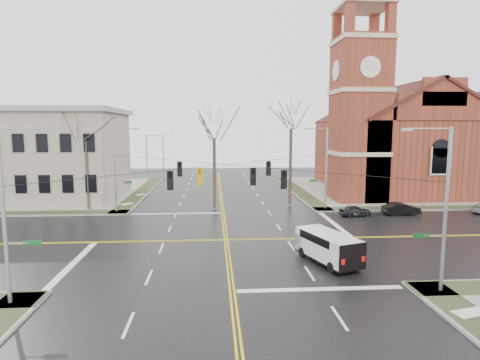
{
  "coord_description": "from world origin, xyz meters",
  "views": [
    {
      "loc": [
        -0.99,
        -31.9,
        9.07
      ],
      "look_at": [
        1.55,
        6.0,
        4.15
      ],
      "focal_mm": 30.0,
      "sensor_mm": 36.0,
      "label": 1
    }
  ],
  "objects": [
    {
      "name": "signal_pole_sw",
      "position": [
        -11.32,
        -11.5,
        4.95
      ],
      "size": [
        2.75,
        0.22,
        9.0
      ],
      "color": "gray",
      "rests_on": "ground"
    },
    {
      "name": "tree_nw_near",
      "position": [
        -0.87,
        12.82,
        8.5
      ],
      "size": [
        4.0,
        4.0,
        11.75
      ],
      "color": "#382D23",
      "rests_on": "ground"
    },
    {
      "name": "civic_building_a",
      "position": [
        -22.0,
        20.0,
        5.5
      ],
      "size": [
        18.0,
        14.0,
        11.0
      ],
      "primitive_type": "cube",
      "color": "gray",
      "rests_on": "ground"
    },
    {
      "name": "tree_nw_far",
      "position": [
        -14.85,
        13.04,
        8.16
      ],
      "size": [
        4.0,
        4.0,
        11.27
      ],
      "color": "#382D23",
      "rests_on": "ground"
    },
    {
      "name": "parked_car_b",
      "position": [
        18.79,
        8.37,
        0.65
      ],
      "size": [
        4.01,
        1.64,
        1.29
      ],
      "primitive_type": "imported",
      "rotation": [
        0.0,
        0.0,
        1.64
      ],
      "color": "black",
      "rests_on": "ground"
    },
    {
      "name": "cargo_van",
      "position": [
        6.63,
        -5.87,
        1.19
      ],
      "size": [
        3.67,
        5.67,
        2.02
      ],
      "rotation": [
        0.0,
        0.0,
        0.33
      ],
      "color": "white",
      "rests_on": "ground"
    },
    {
      "name": "tree_ne",
      "position": [
        8.01,
        14.2,
        9.63
      ],
      "size": [
        4.0,
        4.0,
        13.35
      ],
      "color": "#382D23",
      "rests_on": "ground"
    },
    {
      "name": "traffic_signals",
      "position": [
        -0.0,
        -0.67,
        5.45
      ],
      "size": [
        8.21,
        8.26,
        1.3
      ],
      "color": "black",
      "rests_on": "ground"
    },
    {
      "name": "parked_car_a",
      "position": [
        13.69,
        8.09,
        0.56
      ],
      "size": [
        3.44,
        1.77,
        1.12
      ],
      "primitive_type": "imported",
      "rotation": [
        0.0,
        0.0,
        1.71
      ],
      "color": "black",
      "rests_on": "ground"
    },
    {
      "name": "church",
      "position": [
        24.76,
        24.78,
        8.43
      ],
      "size": [
        24.28,
        27.48,
        27.5
      ],
      "color": "brown",
      "rests_on": "ground"
    },
    {
      "name": "road_markings",
      "position": [
        0.0,
        0.0,
        0.01
      ],
      "size": [
        100.0,
        100.0,
        0.01
      ],
      "color": "gold",
      "rests_on": "ground"
    },
    {
      "name": "ground",
      "position": [
        0.0,
        0.0,
        0.0
      ],
      "size": [
        120.0,
        120.0,
        0.0
      ],
      "primitive_type": "plane",
      "color": "black",
      "rests_on": "ground"
    },
    {
      "name": "streetlight_north_a",
      "position": [
        -10.65,
        28.0,
        4.47
      ],
      "size": [
        2.3,
        0.2,
        8.0
      ],
      "color": "gray",
      "rests_on": "ground"
    },
    {
      "name": "signal_pole_nw",
      "position": [
        -11.32,
        11.5,
        4.95
      ],
      "size": [
        2.75,
        0.22,
        9.0
      ],
      "color": "gray",
      "rests_on": "ground"
    },
    {
      "name": "signal_pole_ne",
      "position": [
        11.32,
        11.5,
        4.95
      ],
      "size": [
        2.75,
        0.22,
        9.0
      ],
      "color": "gray",
      "rests_on": "ground"
    },
    {
      "name": "span_wires",
      "position": [
        0.0,
        0.0,
        6.2
      ],
      "size": [
        23.02,
        23.02,
        0.03
      ],
      "color": "black",
      "rests_on": "ground"
    },
    {
      "name": "sidewalks",
      "position": [
        0.0,
        0.0,
        0.08
      ],
      "size": [
        80.0,
        80.0,
        0.17
      ],
      "color": "gray",
      "rests_on": "ground"
    },
    {
      "name": "signal_pole_se",
      "position": [
        11.32,
        -11.5,
        4.95
      ],
      "size": [
        2.75,
        0.22,
        9.0
      ],
      "color": "gray",
      "rests_on": "ground"
    },
    {
      "name": "streetlight_north_b",
      "position": [
        -10.65,
        48.0,
        4.47
      ],
      "size": [
        2.3,
        0.2,
        8.0
      ],
      "color": "gray",
      "rests_on": "ground"
    }
  ]
}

